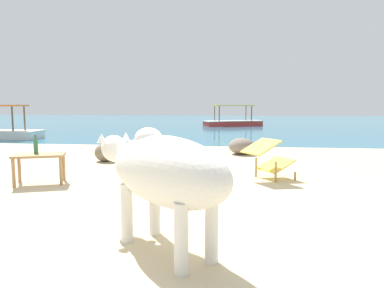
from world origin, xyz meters
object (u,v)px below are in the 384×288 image
at_px(cow, 162,171).
at_px(deck_chair_near, 268,157).
at_px(boat_red, 233,121).
at_px(low_bench_table, 39,159).
at_px(bottle, 36,146).

relative_size(cow, deck_chair_near, 1.73).
xyz_separation_m(deck_chair_near, boat_red, (-0.67, 16.02, -0.13)).
bearing_deg(deck_chair_near, low_bench_table, 158.76).
distance_m(bottle, deck_chair_near, 3.80).
xyz_separation_m(cow, bottle, (-2.55, 2.34, -0.10)).
bearing_deg(low_bench_table, cow, -63.21).
distance_m(cow, bottle, 3.47).
bearing_deg(deck_chair_near, cow, -144.29).
height_order(bottle, deck_chair_near, bottle).
relative_size(bottle, boat_red, 0.08).
height_order(bottle, boat_red, boat_red).
height_order(low_bench_table, deck_chair_near, deck_chair_near).
bearing_deg(low_bench_table, deck_chair_near, -8.56).
relative_size(low_bench_table, bottle, 2.93).
bearing_deg(boat_red, deck_chair_near, -112.27).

